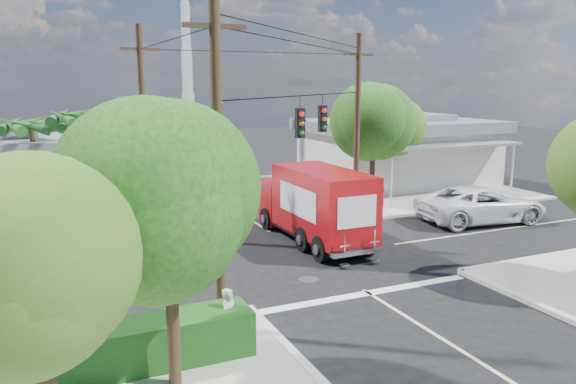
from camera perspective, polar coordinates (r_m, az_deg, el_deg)
ground at (r=22.03m, az=2.15°, el=-6.53°), size 120.00×120.00×0.00m
sidewalk_ne at (r=36.53m, az=9.88°, el=0.48°), size 14.12×14.12×0.14m
sidewalk_nw at (r=30.43m, az=-26.51°, el=-2.64°), size 14.12×14.12×0.14m
road_markings at (r=20.79m, az=3.97°, el=-7.63°), size 32.00×32.00×0.01m
building_ne at (r=38.00m, az=11.10°, el=4.28°), size 11.80×10.20×4.50m
radio_tower at (r=40.05m, az=-10.13°, el=9.41°), size 0.80×0.80×17.00m
tree_sw_front at (r=11.74m, az=-12.04°, el=-0.57°), size 3.88×3.78×6.03m
tree_sw_back at (r=9.18m, az=-23.98°, el=-7.36°), size 3.56×3.42×5.41m
tree_ne_front at (r=30.53m, az=8.77°, el=7.36°), size 4.21×4.14×6.66m
tree_ne_back at (r=33.83m, az=10.42°, el=6.67°), size 3.77×3.66×5.82m
palm_nw_front at (r=26.41m, az=-20.30°, el=6.87°), size 3.01×3.08×5.59m
palm_nw_back at (r=27.87m, az=-24.60°, el=5.97°), size 3.01×3.08×5.19m
utility_poles at (r=21.93m, az=-3.37°, el=5.85°), size 12.00×10.68×9.00m
picket_fence at (r=14.57m, az=-16.35°, el=-13.60°), size 5.94×0.06×1.00m
hedge_sw at (r=13.82m, az=-16.71°, el=-14.98°), size 6.20×1.20×1.10m
vending_boxes at (r=30.21m, az=7.99°, el=-0.46°), size 1.90×0.50×1.10m
delivery_truck at (r=23.58m, az=2.77°, el=-1.29°), size 2.42×7.41×3.19m
parked_car at (r=28.72m, az=19.08°, el=-1.19°), size 6.59×3.65×1.74m
pedestrian at (r=14.26m, az=-5.94°, el=-12.69°), size 0.68×0.65×1.57m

